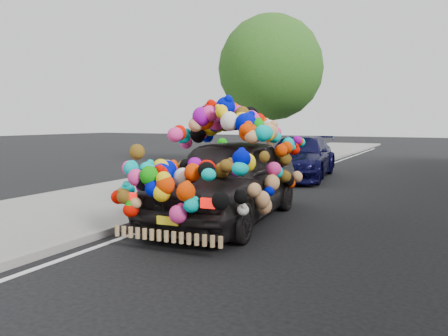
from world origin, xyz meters
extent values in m
plane|color=black|center=(0.00, 0.00, 0.00)|extent=(100.00, 100.00, 0.00)
cube|color=gray|center=(-4.30, 0.00, 0.06)|extent=(4.00, 60.00, 0.12)
cube|color=gray|center=(-2.35, 0.00, 0.07)|extent=(0.15, 60.00, 0.13)
cylinder|color=#332114|center=(-3.80, 9.50, 1.36)|extent=(0.28, 0.28, 2.73)
sphere|color=#154612|center=(-3.80, 9.50, 4.03)|extent=(4.20, 4.20, 4.20)
imported|color=black|center=(-1.09, 0.39, 0.80)|extent=(2.32, 4.84, 1.60)
cube|color=red|center=(-1.51, -2.02, 0.78)|extent=(0.22, 0.08, 0.14)
cube|color=red|center=(-0.23, -1.90, 0.78)|extent=(0.22, 0.08, 0.14)
cube|color=yellow|center=(-0.87, -1.97, 0.48)|extent=(0.34, 0.07, 0.12)
imported|color=black|center=(-1.80, 7.18, 0.71)|extent=(2.53, 5.07, 1.41)
camera|label=1|loc=(2.71, -7.09, 1.91)|focal=35.00mm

